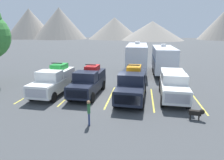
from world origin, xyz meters
TOP-DOWN VIEW (x-y plane):
  - ground_plane at (0.00, 0.00)m, footprint 240.00×240.00m
  - pickup_truck_a at (-4.98, 1.01)m, footprint 2.36×5.35m
  - pickup_truck_b at (-1.98, 1.33)m, footprint 2.28×5.34m
  - pickup_truck_c at (1.80, 0.84)m, footprint 2.42×5.96m
  - pickup_truck_d at (5.12, 1.42)m, footprint 2.32×5.78m
  - lot_stripe_a at (-6.96, 0.85)m, footprint 0.12×5.50m
  - lot_stripe_b at (-3.48, 0.85)m, footprint 0.12×5.50m
  - lot_stripe_c at (0.00, 0.85)m, footprint 0.12×5.50m
  - lot_stripe_d at (3.48, 0.85)m, footprint 0.12×5.50m
  - lot_stripe_e at (6.96, 0.85)m, footprint 0.12×5.50m
  - camper_trailer_a at (1.89, 10.58)m, footprint 2.47×9.00m
  - camper_trailer_b at (5.21, 10.66)m, footprint 2.53×8.82m
  - person_a at (-0.44, -4.28)m, footprint 0.23×0.33m
  - dog at (6.05, -2.61)m, footprint 1.01×0.41m
  - mountain_ridge at (2.57, 95.81)m, footprint 160.19×40.96m

SIDE VIEW (x-z plane):
  - ground_plane at x=0.00m, z-range 0.00..0.00m
  - lot_stripe_a at x=-6.96m, z-range 0.00..0.01m
  - lot_stripe_b at x=-3.48m, z-range 0.00..0.01m
  - lot_stripe_c at x=0.00m, z-range 0.00..0.01m
  - lot_stripe_d at x=3.48m, z-range 0.00..0.01m
  - lot_stripe_e at x=6.96m, z-range 0.00..0.01m
  - dog at x=6.05m, z-range 0.12..0.84m
  - person_a at x=-0.44m, z-range 0.12..1.65m
  - pickup_truck_b at x=-1.98m, z-range -0.10..2.39m
  - pickup_truck_d at x=5.12m, z-range 0.08..2.22m
  - pickup_truck_a at x=-4.98m, z-range -0.12..2.49m
  - pickup_truck_c at x=1.80m, z-range -0.10..2.53m
  - camper_trailer_b at x=5.21m, z-range 0.10..3.74m
  - camper_trailer_a at x=1.89m, z-range 0.10..4.02m
  - mountain_ridge at x=2.57m, z-range -1.46..15.82m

